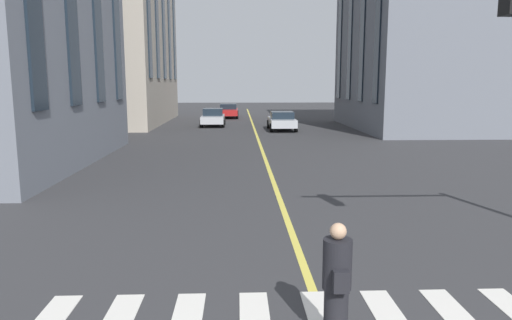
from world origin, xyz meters
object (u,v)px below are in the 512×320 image
at_px(car_silver_parked_b, 282,121).
at_px(pedestrian_near, 337,285).
at_px(car_silver_near, 213,117).
at_px(car_red_parked_a, 228,111).

bearing_deg(car_silver_parked_b, pedestrian_near, 176.17).
bearing_deg(car_silver_near, car_red_parked_a, -6.69).
distance_m(car_silver_parked_b, car_silver_near, 6.25).
bearing_deg(car_silver_near, pedestrian_near, -174.22).
relative_size(car_silver_parked_b, car_red_parked_a, 1.00).
relative_size(car_red_parked_a, pedestrian_near, 2.64).
bearing_deg(car_silver_parked_b, car_silver_near, 55.81).
distance_m(car_red_parked_a, pedestrian_near, 41.15).
height_order(car_silver_parked_b, car_silver_near, car_silver_near).
height_order(car_silver_near, pedestrian_near, pedestrian_near).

